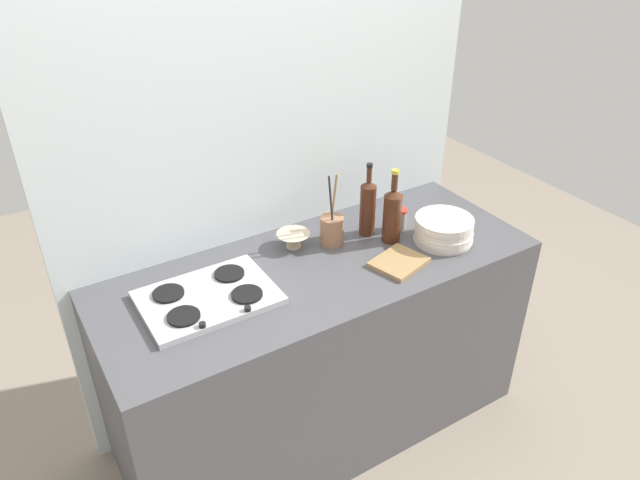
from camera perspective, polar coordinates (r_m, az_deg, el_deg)
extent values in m
plane|color=gray|center=(3.01, 0.00, -16.82)|extent=(6.00, 6.00, 0.00)
cube|color=#4C4C51|center=(2.69, 0.00, -10.42)|extent=(1.80, 0.70, 0.90)
cube|color=silver|center=(2.61, -4.40, 4.85)|extent=(1.90, 0.06, 2.16)
cube|color=#B2B2B7|center=(2.25, -10.60, -5.40)|extent=(0.49, 0.35, 0.02)
cylinder|color=black|center=(2.15, -12.84, -7.09)|extent=(0.12, 0.12, 0.01)
cylinder|color=black|center=(2.22, -6.96, -5.15)|extent=(0.12, 0.12, 0.01)
cylinder|color=black|center=(2.28, -14.23, -4.94)|extent=(0.12, 0.12, 0.01)
cylinder|color=black|center=(2.34, -8.63, -3.17)|extent=(0.12, 0.12, 0.01)
cylinder|color=black|center=(2.10, -11.13, -7.93)|extent=(0.02, 0.02, 0.02)
cylinder|color=black|center=(2.15, -6.90, -6.50)|extent=(0.02, 0.02, 0.02)
cylinder|color=silver|center=(2.62, 11.54, 0.04)|extent=(0.25, 0.25, 0.01)
cylinder|color=silver|center=(2.61, 11.68, 0.25)|extent=(0.25, 0.25, 0.01)
cylinder|color=silver|center=(2.60, 11.65, 0.50)|extent=(0.25, 0.25, 0.01)
cylinder|color=silver|center=(2.59, 11.70, 0.78)|extent=(0.25, 0.25, 0.01)
cylinder|color=silver|center=(2.59, 11.65, 1.09)|extent=(0.25, 0.25, 0.01)
cylinder|color=silver|center=(2.58, 11.71, 1.38)|extent=(0.25, 0.25, 0.01)
cylinder|color=silver|center=(2.57, 11.71, 1.61)|extent=(0.25, 0.25, 0.01)
cylinder|color=silver|center=(2.56, 11.77, 1.89)|extent=(0.25, 0.25, 0.01)
cylinder|color=#472314|center=(2.57, 4.55, 2.83)|extent=(0.07, 0.07, 0.23)
cone|color=#472314|center=(2.52, 4.67, 5.37)|extent=(0.07, 0.07, 0.02)
cylinder|color=#472314|center=(2.50, 4.71, 6.26)|extent=(0.02, 0.02, 0.06)
cylinder|color=black|center=(2.48, 4.75, 7.08)|extent=(0.03, 0.03, 0.02)
cylinder|color=#472314|center=(2.54, 6.86, 2.05)|extent=(0.08, 0.08, 0.21)
cone|color=#472314|center=(2.48, 7.03, 4.48)|extent=(0.08, 0.08, 0.03)
cylinder|color=#472314|center=(2.46, 7.11, 5.52)|extent=(0.03, 0.03, 0.07)
cylinder|color=gold|center=(2.44, 7.18, 6.46)|extent=(0.03, 0.03, 0.02)
cylinder|color=beige|center=(2.53, -2.52, -0.52)|extent=(0.06, 0.06, 0.01)
cone|color=beige|center=(2.51, -2.54, 0.10)|extent=(0.14, 0.14, 0.05)
cylinder|color=#996B4C|center=(2.52, 1.14, 0.92)|extent=(0.10, 0.10, 0.13)
cylinder|color=#997247|center=(2.48, 1.29, 3.49)|extent=(0.03, 0.02, 0.27)
cylinder|color=#262626|center=(2.44, 1.08, 3.20)|extent=(0.03, 0.01, 0.28)
cylinder|color=#9E998C|center=(2.66, 7.60, 1.91)|extent=(0.06, 0.06, 0.09)
cylinder|color=red|center=(2.64, 7.67, 2.83)|extent=(0.06, 0.06, 0.01)
cube|color=#9E7A4C|center=(2.43, 7.52, -2.11)|extent=(0.25, 0.22, 0.02)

